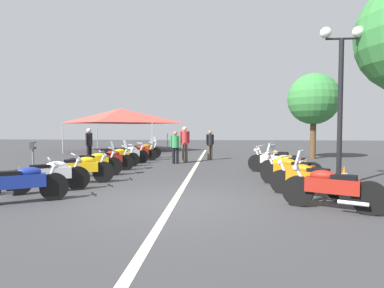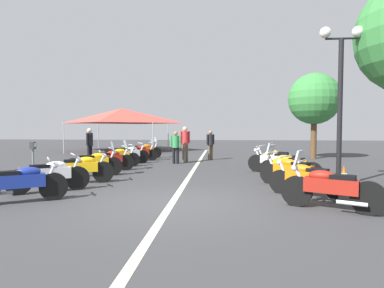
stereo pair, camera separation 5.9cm
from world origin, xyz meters
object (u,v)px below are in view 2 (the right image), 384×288
at_px(motorcycle_right_row_5, 276,158).
at_px(motorcycle_left_row_8, 144,150).
at_px(motorcycle_left_row_7, 138,152).
at_px(motorcycle_right_row_4, 275,161).
at_px(traffic_cone_1, 299,160).
at_px(bystander_0, 210,143).
at_px(motorcycle_left_row_5, 116,157).
at_px(bystander_1, 176,145).
at_px(motorcycle_left_row_0, 21,183).
at_px(motorcycle_left_row_4, 109,159).
at_px(roadside_tree_0, 314,99).
at_px(motorcycle_right_row_3, 289,165).
at_px(motorcycle_right_row_1, 307,179).
at_px(parking_meter, 33,155).
at_px(event_tent, 122,116).
at_px(motorcycle_right_row_2, 292,171).
at_px(bystander_2, 90,143).
at_px(motorcycle_left_row_1, 50,175).
at_px(bystander_3, 185,141).
at_px(street_lamp_twin_globe, 341,77).
at_px(motorcycle_left_row_3, 94,163).
at_px(motorcycle_left_row_2, 81,169).
at_px(traffic_cone_0, 344,176).
at_px(traffic_cone_2, 20,177).
at_px(motorcycle_left_row_6, 129,154).
at_px(motorcycle_right_row_0, 329,187).

bearing_deg(motorcycle_right_row_5, motorcycle_left_row_8, -3.21).
bearing_deg(motorcycle_left_row_7, motorcycle_right_row_4, -56.83).
relative_size(traffic_cone_1, bystander_0, 0.39).
xyz_separation_m(motorcycle_left_row_8, traffic_cone_1, (-3.10, -7.78, -0.17)).
distance_m(motorcycle_left_row_5, bystander_1, 2.94).
xyz_separation_m(motorcycle_left_row_0, motorcycle_left_row_4, (5.48, -0.11, 0.01)).
relative_size(motorcycle_left_row_0, roadside_tree_0, 0.38).
bearing_deg(motorcycle_right_row_3, bystander_0, -36.16).
xyz_separation_m(motorcycle_right_row_1, bystander_0, (9.07, 2.66, 0.48)).
height_order(motorcycle_left_row_4, parking_meter, parking_meter).
height_order(motorcycle_left_row_7, parking_meter, parking_meter).
height_order(traffic_cone_1, event_tent, event_tent).
relative_size(motorcycle_right_row_2, bystander_2, 1.04).
bearing_deg(bystander_2, motorcycle_left_row_1, -66.22).
distance_m(parking_meter, bystander_3, 7.78).
height_order(motorcycle_left_row_7, street_lamp_twin_globe, street_lamp_twin_globe).
height_order(motorcycle_left_row_8, motorcycle_right_row_2, same).
bearing_deg(motorcycle_right_row_4, event_tent, -22.98).
bearing_deg(motorcycle_right_row_5, motorcycle_left_row_3, 49.83).
xyz_separation_m(motorcycle_left_row_2, traffic_cone_0, (0.24, -7.87, -0.17)).
relative_size(motorcycle_left_row_1, parking_meter, 1.39).
xyz_separation_m(motorcycle_left_row_2, motorcycle_right_row_1, (-1.38, -6.40, -0.01)).
height_order(motorcycle_right_row_4, bystander_1, bystander_1).
bearing_deg(parking_meter, bystander_0, 50.97).
xyz_separation_m(motorcycle_right_row_2, bystander_0, (7.61, 2.62, 0.47)).
relative_size(motorcycle_left_row_2, traffic_cone_2, 3.09).
relative_size(motorcycle_left_row_4, motorcycle_right_row_2, 1.06).
distance_m(traffic_cone_1, roadside_tree_0, 5.23).
bearing_deg(motorcycle_left_row_7, motorcycle_right_row_3, -63.97).
bearing_deg(roadside_tree_0, motorcycle_left_row_6, 110.60).
xyz_separation_m(motorcycle_left_row_5, traffic_cone_1, (0.97, -8.02, -0.16)).
height_order(motorcycle_left_row_7, motorcycle_right_row_1, motorcycle_left_row_7).
bearing_deg(street_lamp_twin_globe, bystander_2, 61.60).
relative_size(motorcycle_right_row_4, street_lamp_twin_globe, 0.44).
bearing_deg(motorcycle_right_row_4, motorcycle_left_row_8, -12.95).
relative_size(motorcycle_left_row_1, motorcycle_right_row_2, 1.02).
distance_m(motorcycle_left_row_1, motorcycle_right_row_0, 6.86).
relative_size(motorcycle_left_row_6, motorcycle_left_row_7, 0.88).
relative_size(motorcycle_right_row_0, bystander_0, 1.18).
bearing_deg(motorcycle_left_row_6, motorcycle_left_row_2, -123.97).
xyz_separation_m(motorcycle_right_row_3, street_lamp_twin_globe, (-1.26, -1.16, 2.72)).
xyz_separation_m(motorcycle_left_row_8, motorcycle_right_row_2, (-8.12, -6.37, -0.00)).
xyz_separation_m(bystander_0, bystander_3, (-1.24, 1.23, 0.13)).
distance_m(motorcycle_left_row_5, bystander_0, 5.37).
height_order(motorcycle_left_row_5, event_tent, event_tent).
bearing_deg(motorcycle_right_row_1, traffic_cone_1, -65.79).
distance_m(motorcycle_left_row_0, motorcycle_right_row_0, 6.75).
height_order(motorcycle_left_row_0, motorcycle_right_row_0, motorcycle_right_row_0).
distance_m(motorcycle_right_row_2, motorcycle_right_row_4, 2.82).
height_order(motorcycle_left_row_2, motorcycle_right_row_5, motorcycle_left_row_2).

